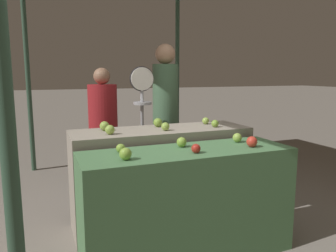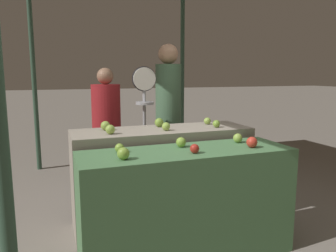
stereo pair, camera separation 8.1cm
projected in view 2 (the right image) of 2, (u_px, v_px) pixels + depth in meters
name	position (u px, v px, depth m)	size (l,w,h in m)	color
display_counter_front	(187.00, 203.00, 2.65)	(1.70, 0.55, 0.88)	#4C7A4C
display_counter_back	(163.00, 177.00, 3.20)	(1.70, 0.55, 0.95)	gray
apple_front_0	(123.00, 154.00, 2.28)	(0.09, 0.09, 0.09)	#84AD3D
apple_front_1	(195.00, 149.00, 2.47)	(0.07, 0.07, 0.07)	#AD281E
apple_front_2	(252.00, 142.00, 2.66)	(0.09, 0.09, 0.09)	red
apple_front_3	(120.00, 148.00, 2.49)	(0.07, 0.07, 0.07)	#84AD3D
apple_front_4	(181.00, 142.00, 2.67)	(0.08, 0.08, 0.08)	#84AD3D
apple_front_5	(238.00, 138.00, 2.85)	(0.08, 0.08, 0.08)	#8EB247
apple_back_0	(110.00, 129.00, 2.84)	(0.08, 0.08, 0.08)	#8EB247
apple_back_1	(166.00, 126.00, 3.02)	(0.08, 0.08, 0.08)	#8EB247
apple_back_2	(216.00, 124.00, 3.20)	(0.07, 0.07, 0.07)	#7AA338
apple_back_3	(105.00, 126.00, 3.03)	(0.09, 0.09, 0.09)	#8EB247
apple_back_4	(159.00, 123.00, 3.23)	(0.09, 0.09, 0.09)	#7AA338
apple_back_5	(207.00, 121.00, 3.39)	(0.07, 0.07, 0.07)	#8EB247
produce_scale	(145.00, 105.00, 3.64)	(0.27, 0.20, 1.55)	#99999E
person_vendor_at_scale	(168.00, 106.00, 4.00)	(0.35, 0.35, 1.83)	#2D2D38
person_customer_left	(107.00, 121.00, 4.11)	(0.48, 0.48, 1.54)	#2D2D38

